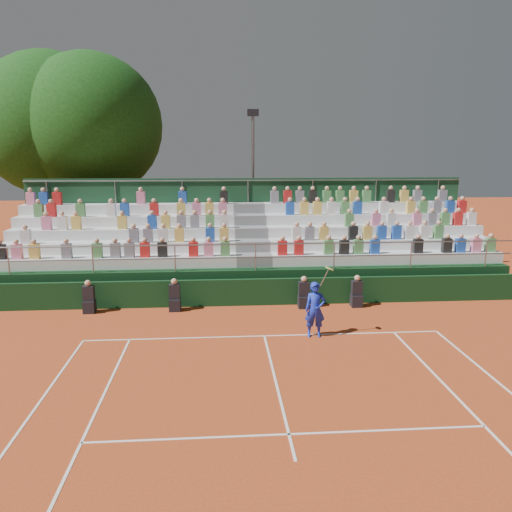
{
  "coord_description": "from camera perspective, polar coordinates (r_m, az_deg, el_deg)",
  "views": [
    {
      "loc": [
        -1.34,
        -14.52,
        5.61
      ],
      "look_at": [
        0.0,
        3.5,
        1.8
      ],
      "focal_mm": 35.0,
      "sensor_mm": 36.0,
      "label": 1
    }
  ],
  "objects": [
    {
      "name": "floodlight_mast",
      "position": [
        27.1,
        -0.34,
        9.65
      ],
      "size": [
        0.6,
        0.25,
        7.76
      ],
      "color": "gray",
      "rests_on": "ground"
    },
    {
      "name": "tree_east",
      "position": [
        27.62,
        -18.33,
        13.95
      ],
      "size": [
        7.21,
        7.21,
        10.5
      ],
      "color": "#332012",
      "rests_on": "ground"
    },
    {
      "name": "line_officials",
      "position": [
        18.03,
        -2.69,
        -4.65
      ],
      "size": [
        10.02,
        0.4,
        1.19
      ],
      "color": "black",
      "rests_on": "ground"
    },
    {
      "name": "courtside_wall",
      "position": [
        18.5,
        0.07,
        -4.14
      ],
      "size": [
        20.0,
        0.15,
        1.0
      ],
      "primitive_type": "cube",
      "color": "black",
      "rests_on": "ground"
    },
    {
      "name": "tree_west",
      "position": [
        28.83,
        -22.45,
        13.69
      ],
      "size": [
        7.35,
        7.35,
        10.64
      ],
      "color": "#332012",
      "rests_on": "ground"
    },
    {
      "name": "tennis_player",
      "position": [
        15.43,
        6.78,
        -6.09
      ],
      "size": [
        0.86,
        0.45,
        2.22
      ],
      "color": "#192EC2",
      "rests_on": "ground"
    },
    {
      "name": "ground",
      "position": [
        15.63,
        0.96,
        -9.14
      ],
      "size": [
        90.0,
        90.0,
        0.0
      ],
      "primitive_type": "plane",
      "color": "#B6461E",
      "rests_on": "ground"
    },
    {
      "name": "grandstand",
      "position": [
        21.49,
        -0.53,
        -0.24
      ],
      "size": [
        20.0,
        5.2,
        4.4
      ],
      "color": "black",
      "rests_on": "ground"
    }
  ]
}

